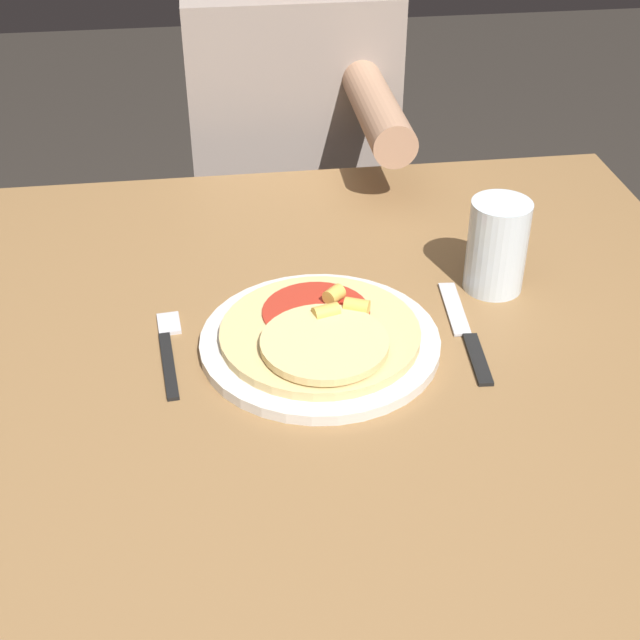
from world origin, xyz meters
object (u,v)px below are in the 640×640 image
Objects in this scene: pizza at (321,333)px; fork at (169,348)px; plate at (320,342)px; dining_table at (286,407)px; person_diner at (294,157)px; drinking_glass at (497,246)px; knife at (465,332)px.

pizza is 0.19m from fork.
plate is 0.19m from fork.
pizza is (0.00, -0.01, 0.02)m from plate.
dining_table is 1.02× the size of person_diner.
fork is at bearing 173.94° from plate.
person_diner is (0.05, 0.75, -0.09)m from plate.
fork is 0.45m from drinking_glass.
pizza is 0.76m from person_diner.
knife reaches higher than dining_table.
person_diner reaches higher than dining_table.
person_diner reaches higher than fork.
plate is 2.32× the size of drinking_glass.
plate reaches higher than knife.
dining_table is 0.25m from knife.
dining_table is 4.07× the size of plate.
dining_table is 0.12m from plate.
pizza is 0.28m from drinking_glass.
person_diner is at bearing 100.32° from knife.
dining_table is 9.45× the size of drinking_glass.
plate is (0.04, -0.02, 0.11)m from dining_table.
person_diner is at bearing 72.21° from fork.
pizza is at bearing -156.04° from drinking_glass.
plate is 0.02m from pizza.
person_diner is at bearing 82.81° from dining_table.
drinking_glass is 0.69m from person_diner.
dining_table is at bearing 176.36° from knife.
pizza is 1.39× the size of fork.
knife is at bearing 2.44° from pizza.
dining_table is 0.35m from drinking_glass.
fork and knife have the same top height.
drinking_glass is at bearing 23.96° from pizza.
dining_table is 0.74m from person_diner.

